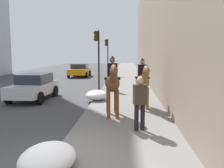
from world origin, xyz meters
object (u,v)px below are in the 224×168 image
Objects in this scene: mounted_horse_far at (143,81)px; car_mid_lane at (80,70)px; mounted_horse_near at (112,82)px; traffic_light_far_curb at (107,52)px; traffic_light_near_curb at (98,50)px; car_near_lane at (34,86)px; pedestrian_greeting at (140,100)px.

mounted_horse_far reaches higher than car_mid_lane.
mounted_horse_near is 18.41m from traffic_light_far_curb.
mounted_horse_near reaches higher than car_mid_lane.
traffic_light_near_curb reaches higher than traffic_light_far_curb.
traffic_light_far_curb is at bearing 0.95° from traffic_light_near_curb.
car_near_lane is 0.93× the size of traffic_light_near_curb.
mounted_horse_near is 2.00m from pedestrian_greeting.
car_mid_lane is (17.49, 4.74, -0.69)m from mounted_horse_near.
traffic_light_far_curb is (10.11, 0.17, -0.01)m from traffic_light_near_curb.
pedestrian_greeting is 20.03m from car_mid_lane.
traffic_light_far_curb reaches higher than pedestrian_greeting.
car_mid_lane is at bearing -171.54° from mounted_horse_near.
mounted_horse_far is 0.57× the size of car_near_lane.
traffic_light_near_curb is at bearing -179.05° from traffic_light_far_curb.
mounted_horse_near is 18.13m from car_mid_lane.
mounted_horse_far is 0.57× the size of car_mid_lane.
traffic_light_near_curb is (9.88, 2.54, 1.70)m from pedestrian_greeting.
car_mid_lane is (13.66, 0.13, 0.01)m from car_near_lane.
mounted_horse_near is 8.43m from traffic_light_near_curb.
traffic_light_near_curb is 10.11m from traffic_light_far_curb.
pedestrian_greeting is 0.44× the size of car_near_lane.
traffic_light_far_curb is at bearing -3.68° from pedestrian_greeting.
mounted_horse_far is at bearing 20.42° from car_mid_lane.
pedestrian_greeting is (-3.29, 0.28, -0.25)m from mounted_horse_far.
pedestrian_greeting is at bearing 16.34° from car_mid_lane.
car_near_lane is at bearing -136.40° from mounted_horse_near.
car_near_lane is 14.87m from traffic_light_far_curb.
mounted_horse_far is 1.32× the size of pedestrian_greeting.
car_near_lane and car_mid_lane have the same top height.
mounted_horse_near is 6.04m from car_near_lane.
traffic_light_far_curb is (14.45, -2.88, 2.03)m from car_near_lane.
traffic_light_far_curb reaches higher than mounted_horse_far.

